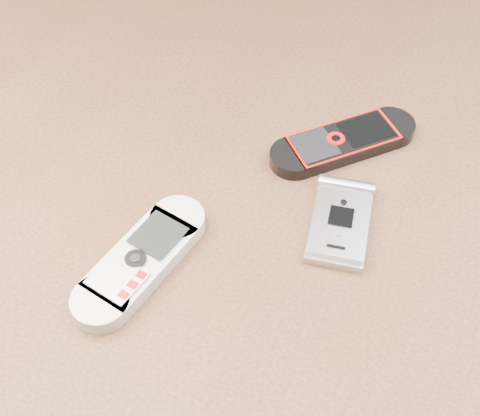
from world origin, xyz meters
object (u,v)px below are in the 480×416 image
object	(u,v)px
nokia_black_red	(343,142)
motorola_razr	(340,223)
nokia_white	(141,260)
table	(235,283)

from	to	relation	value
nokia_black_red	motorola_razr	bearing A→B (deg)	-30.25
nokia_white	nokia_black_red	distance (m)	0.21
nokia_black_red	motorola_razr	world-z (taller)	same
nokia_white	table	bearing A→B (deg)	70.04
table	nokia_white	world-z (taller)	nokia_white
table	nokia_white	size ratio (longest dim) A/B	8.79
table	nokia_white	bearing A→B (deg)	-115.19
nokia_white	nokia_black_red	xyz separation A→B (m)	(0.09, 0.19, -0.00)
nokia_black_red	motorola_razr	distance (m)	0.09
motorola_razr	nokia_black_red	bearing A→B (deg)	95.67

